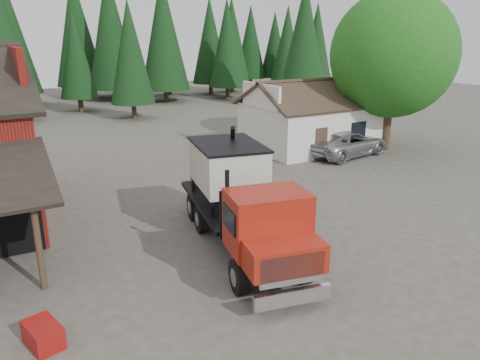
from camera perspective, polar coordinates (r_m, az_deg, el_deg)
ground at (r=15.55m, az=-0.38°, el=-11.32°), size 120.00×120.00×0.00m
farmhouse at (r=32.24m, az=8.60°, el=6.87°), size 8.60×6.42×4.65m
deciduous_tree at (r=32.25m, az=18.18°, el=13.82°), size 8.00×8.00×10.20m
conifer_backdrop at (r=54.82m, az=-22.59°, el=8.30°), size 76.00×16.00×16.00m
near_pine_b at (r=43.79m, az=-13.24°, el=14.93°), size 3.96×3.96×10.40m
near_pine_c at (r=47.51m, az=7.82°, el=16.60°), size 4.84×4.84×12.40m
feed_truck at (r=16.60m, az=0.13°, el=-2.14°), size 4.17×9.40×4.11m
silver_car at (r=30.59m, az=12.93°, el=4.40°), size 6.17×3.59×1.61m
equip_box at (r=13.24m, az=-22.88°, el=-16.99°), size 0.95×1.24×0.60m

